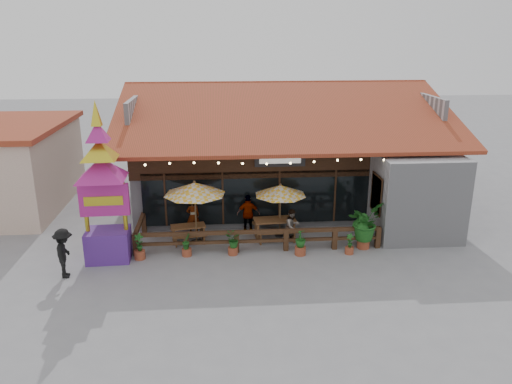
{
  "coord_description": "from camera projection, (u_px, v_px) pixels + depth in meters",
  "views": [
    {
      "loc": [
        -3.13,
        -18.96,
        8.45
      ],
      "look_at": [
        -1.56,
        1.5,
        1.88
      ],
      "focal_mm": 35.0,
      "sensor_mm": 36.0,
      "label": 1
    }
  ],
  "objects": [
    {
      "name": "ground",
      "position": [
        296.0,
        245.0,
        20.81
      ],
      "size": [
        100.0,
        100.0,
        0.0
      ],
      "primitive_type": "plane",
      "color": "gray",
      "rests_on": "ground"
    },
    {
      "name": "diner_c",
      "position": [
        248.0,
        214.0,
        21.89
      ],
      "size": [
        1.04,
        0.5,
        1.72
      ],
      "primitive_type": "imported",
      "rotation": [
        0.0,
        0.0,
        3.06
      ],
      "color": "#372011",
      "rests_on": "ground"
    },
    {
      "name": "pedestrian",
      "position": [
        64.0,
        253.0,
        17.84
      ],
      "size": [
        0.84,
        1.27,
        1.84
      ],
      "primitive_type": "imported",
      "rotation": [
        0.0,
        0.0,
        1.71
      ],
      "color": "black",
      "rests_on": "ground"
    },
    {
      "name": "planter_a",
      "position": [
        139.0,
        248.0,
        19.4
      ],
      "size": [
        0.43,
        0.43,
        1.05
      ],
      "color": "brown",
      "rests_on": "ground"
    },
    {
      "name": "patio_railing",
      "position": [
        242.0,
        235.0,
        20.2
      ],
      "size": [
        10.0,
        2.6,
        0.92
      ],
      "color": "#472E19",
      "rests_on": "ground"
    },
    {
      "name": "picnic_table_left",
      "position": [
        188.0,
        230.0,
        21.09
      ],
      "size": [
        1.63,
        1.47,
        0.69
      ],
      "color": "brown",
      "rests_on": "ground"
    },
    {
      "name": "umbrella_right",
      "position": [
        280.0,
        190.0,
        21.11
      ],
      "size": [
        2.9,
        2.9,
        2.39
      ],
      "color": "brown",
      "rests_on": "ground"
    },
    {
      "name": "tropical_plant",
      "position": [
        365.0,
        223.0,
        20.2
      ],
      "size": [
        1.82,
        1.84,
        1.93
      ],
      "color": "brown",
      "rests_on": "ground"
    },
    {
      "name": "picnic_table_right",
      "position": [
        275.0,
        225.0,
        21.38
      ],
      "size": [
        1.88,
        1.65,
        0.85
      ],
      "color": "brown",
      "rests_on": "ground"
    },
    {
      "name": "thai_sign_tower",
      "position": [
        102.0,
        173.0,
        18.42
      ],
      "size": [
        2.54,
        2.54,
        6.64
      ],
      "color": "#522588",
      "rests_on": "ground"
    },
    {
      "name": "diner_a",
      "position": [
        193.0,
        216.0,
        21.85
      ],
      "size": [
        0.64,
        0.49,
        1.58
      ],
      "primitive_type": "imported",
      "rotation": [
        0.0,
        0.0,
        3.35
      ],
      "color": "#372011",
      "rests_on": "ground"
    },
    {
      "name": "umbrella_left",
      "position": [
        195.0,
        189.0,
        20.31
      ],
      "size": [
        3.11,
        3.11,
        2.73
      ],
      "color": "brown",
      "rests_on": "ground"
    },
    {
      "name": "planter_b",
      "position": [
        186.0,
        246.0,
        19.68
      ],
      "size": [
        0.41,
        0.44,
        0.94
      ],
      "color": "brown",
      "rests_on": "ground"
    },
    {
      "name": "planter_d",
      "position": [
        300.0,
        243.0,
        19.74
      ],
      "size": [
        0.57,
        0.57,
        1.08
      ],
      "color": "brown",
      "rests_on": "ground"
    },
    {
      "name": "planter_c",
      "position": [
        233.0,
        242.0,
        19.75
      ],
      "size": [
        0.62,
        0.56,
        0.95
      ],
      "color": "brown",
      "rests_on": "ground"
    },
    {
      "name": "restaurant_building",
      "position": [
        283.0,
        156.0,
        26.43
      ],
      "size": [
        15.5,
        14.73,
        6.09
      ],
      "color": "#B6B6BB",
      "rests_on": "ground"
    },
    {
      "name": "diner_b",
      "position": [
        292.0,
        226.0,
        20.79
      ],
      "size": [
        0.92,
        0.88,
        1.49
      ],
      "primitive_type": "imported",
      "rotation": [
        0.0,
        0.0,
        0.62
      ],
      "color": "#372011",
      "rests_on": "ground"
    },
    {
      "name": "planter_e",
      "position": [
        350.0,
        245.0,
        19.87
      ],
      "size": [
        0.37,
        0.35,
        0.86
      ],
      "color": "brown",
      "rests_on": "ground"
    }
  ]
}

